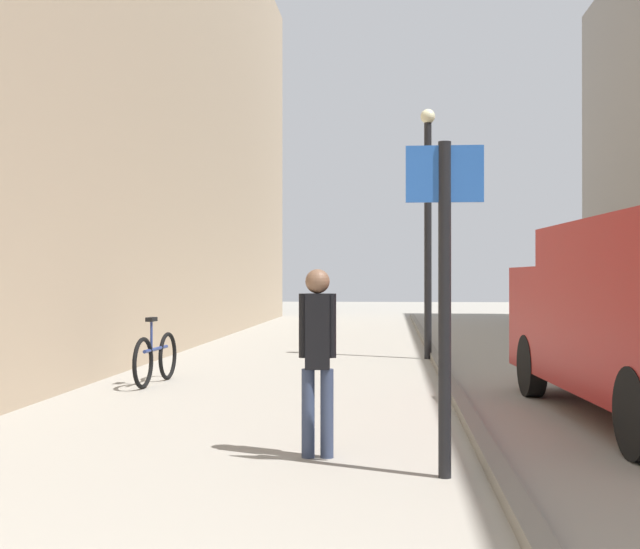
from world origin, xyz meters
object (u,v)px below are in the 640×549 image
object	(u,v)px
pedestrian_main_foreground	(318,349)
bicycle_leaning	(156,358)
lamp_post	(428,216)
street_sign_post	(445,278)

from	to	relation	value
pedestrian_main_foreground	bicycle_leaning	xyz separation A→B (m)	(-2.78, 4.72, -0.55)
lamp_post	bicycle_leaning	bearing A→B (deg)	-134.86
street_sign_post	bicycle_leaning	bearing A→B (deg)	-54.62
pedestrian_main_foreground	bicycle_leaning	distance (m)	5.50
pedestrian_main_foreground	lamp_post	size ratio (longest dim) A/B	0.34
pedestrian_main_foreground	bicycle_leaning	world-z (taller)	pedestrian_main_foreground
street_sign_post	lamp_post	size ratio (longest dim) A/B	0.55
street_sign_post	bicycle_leaning	distance (m)	6.67
lamp_post	pedestrian_main_foreground	bearing A→B (deg)	-98.55
bicycle_leaning	lamp_post	bearing A→B (deg)	48.60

